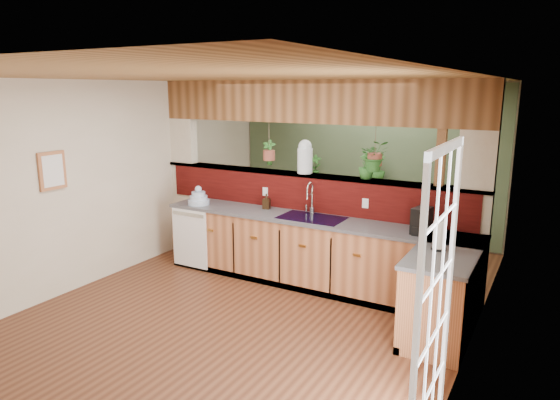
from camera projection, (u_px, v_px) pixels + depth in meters
The scene contains 27 objects.
ground at pixel (254, 309), 5.76m from camera, with size 4.60×7.00×0.01m, color #512A19.
ceiling at pixel (251, 78), 5.19m from camera, with size 4.60×7.00×0.01m, color brown.
wall_back at pixel (364, 160), 8.45m from camera, with size 4.60×0.02×2.60m, color beige.
wall_left at pixel (106, 181), 6.58m from camera, with size 0.02×7.00×2.60m, color beige.
wall_right at pixel (474, 227), 4.37m from camera, with size 0.02×7.00×2.60m, color beige.
pass_through_partition at pixel (309, 188), 6.63m from camera, with size 4.60×0.21×2.60m.
pass_through_ledge at pixel (308, 175), 6.61m from camera, with size 4.60×0.21×0.04m, color brown.
header_beam at pixel (309, 102), 6.40m from camera, with size 4.60×0.15×0.55m, color brown.
sage_backwall at pixel (364, 160), 8.43m from camera, with size 4.55×0.02×2.55m, color #4E6444.
countertop at pixel (351, 262), 6.00m from camera, with size 4.14×1.52×0.90m.
dishwasher at pixel (190, 238), 6.94m from camera, with size 0.58×0.03×0.82m.
navy_sink at pixel (312, 224), 6.29m from camera, with size 0.82×0.50×0.18m.
french_door at pixel (435, 309), 3.34m from camera, with size 0.06×1.02×2.16m, color white.
framed_print at pixel (52, 171), 5.84m from camera, with size 0.04×0.35×0.45m.
faucet at pixel (310, 197), 6.41m from camera, with size 0.19×0.19×0.43m.
dish_stack at pixel (199, 199), 6.98m from camera, with size 0.30×0.30×0.27m.
soap_dispenser at pixel (267, 201), 6.72m from camera, with size 0.09×0.09×0.21m, color #322112.
coffee_maker at pixel (421, 222), 5.56m from camera, with size 0.16×0.27×0.30m.
paper_towel at pixel (439, 236), 5.00m from camera, with size 0.15×0.15×0.32m.
glass_jar at pixel (305, 157), 6.58m from camera, with size 0.20×0.20×0.45m.
ledge_plant_right at pixel (366, 165), 6.18m from camera, with size 0.19×0.19×0.34m, color #23561E.
hanging_plant_a at pixel (269, 145), 6.82m from camera, with size 0.21×0.17×0.52m.
hanging_plant_b at pixel (375, 142), 6.07m from camera, with size 0.44×0.41×0.50m.
shelving_console at pixel (349, 208), 8.49m from camera, with size 1.46×0.39×0.98m, color black.
shelf_plant_a at pixel (315, 166), 8.65m from camera, with size 0.20×0.14×0.39m, color #23561E.
shelf_plant_b at pixel (377, 168), 8.10m from camera, with size 0.26×0.26×0.46m, color #23561E.
floor_plant at pixel (383, 244), 7.00m from camera, with size 0.64×0.56×0.71m, color #23561E.
Camera 1 is at (2.89, -4.51, 2.49)m, focal length 32.00 mm.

